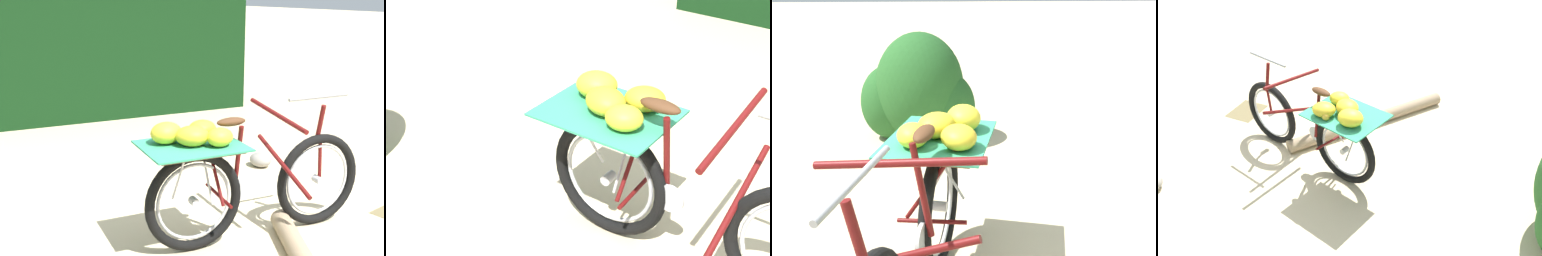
{
  "view_description": "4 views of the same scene",
  "coord_description": "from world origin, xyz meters",
  "views": [
    {
      "loc": [
        -2.53,
        2.75,
        1.83
      ],
      "look_at": [
        0.07,
        0.59,
        0.9
      ],
      "focal_mm": 49.36,
      "sensor_mm": 36.0,
      "label": 1
    },
    {
      "loc": [
        -2.36,
        -0.16,
        2.19
      ],
      "look_at": [
        -0.07,
        0.7,
        0.74
      ],
      "focal_mm": 52.21,
      "sensor_mm": 36.0,
      "label": 2
    },
    {
      "loc": [
        0.04,
        -1.63,
        1.61
      ],
      "look_at": [
        0.21,
        0.59,
        0.83
      ],
      "focal_mm": 40.4,
      "sensor_mm": 36.0,
      "label": 3
    },
    {
      "loc": [
        2.95,
        1.91,
        2.79
      ],
      "look_at": [
        0.22,
        0.69,
        0.75
      ],
      "focal_mm": 38.82,
      "sensor_mm": 36.0,
      "label": 4
    }
  ],
  "objects": [
    {
      "name": "bicycle",
      "position": [
        -0.02,
        0.19,
        0.5
      ],
      "size": [
        0.89,
        1.79,
        1.03
      ],
      "rotation": [
        0.0,
        0.0,
        -1.84
      ],
      "color": "black",
      "rests_on": "ground_plane"
    }
  ]
}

